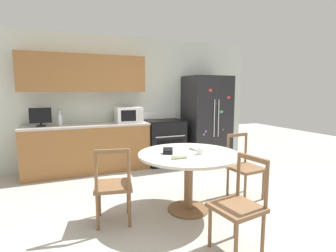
{
  "coord_description": "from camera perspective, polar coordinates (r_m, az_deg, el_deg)",
  "views": [
    {
      "loc": [
        -1.53,
        -2.74,
        1.52
      ],
      "look_at": [
        0.08,
        1.15,
        0.95
      ],
      "focal_mm": 28.0,
      "sensor_mm": 36.0,
      "label": 1
    }
  ],
  "objects": [
    {
      "name": "ground_plane",
      "position": [
        3.48,
        6.38,
        -18.18
      ],
      "size": [
        14.0,
        14.0,
        0.0
      ],
      "primitive_type": "plane",
      "color": "#B2ADA3"
    },
    {
      "name": "back_wall",
      "position": [
        5.47,
        -9.51,
        6.86
      ],
      "size": [
        5.2,
        0.44,
        2.6
      ],
      "color": "silver",
      "rests_on": "ground_plane"
    },
    {
      "name": "kitchen_counter",
      "position": [
        5.16,
        -16.97,
        -4.59
      ],
      "size": [
        2.27,
        0.64,
        0.9
      ],
      "color": "#936033",
      "rests_on": "ground_plane"
    },
    {
      "name": "refrigerator",
      "position": [
        5.79,
        8.36,
        1.61
      ],
      "size": [
        0.9,
        0.79,
        1.83
      ],
      "color": "black",
      "rests_on": "ground_plane"
    },
    {
      "name": "oven_range",
      "position": [
        5.48,
        -0.86,
        -3.36
      ],
      "size": [
        0.76,
        0.68,
        1.08
      ],
      "color": "black",
      "rests_on": "ground_plane"
    },
    {
      "name": "microwave",
      "position": [
        5.2,
        -8.6,
        2.43
      ],
      "size": [
        0.5,
        0.38,
        0.3
      ],
      "color": "white",
      "rests_on": "kitchen_counter"
    },
    {
      "name": "countertop_tv",
      "position": [
        5.08,
        -26.01,
        1.88
      ],
      "size": [
        0.36,
        0.16,
        0.32
      ],
      "color": "black",
      "rests_on": "kitchen_counter"
    },
    {
      "name": "counter_bottle",
      "position": [
        5.03,
        -22.42,
        1.3
      ],
      "size": [
        0.07,
        0.07,
        0.29
      ],
      "color": "silver",
      "rests_on": "kitchen_counter"
    },
    {
      "name": "dining_table",
      "position": [
        3.32,
        4.52,
        -8.16
      ],
      "size": [
        1.26,
        1.26,
        0.75
      ],
      "color": "beige",
      "rests_on": "ground_plane"
    },
    {
      "name": "dining_chair_near",
      "position": [
        2.67,
        15.18,
        -16.53
      ],
      "size": [
        0.48,
        0.48,
        0.9
      ],
      "rotation": [
        0.0,
        0.0,
        1.72
      ],
      "color": "brown",
      "rests_on": "ground_plane"
    },
    {
      "name": "dining_chair_right",
      "position": [
        3.92,
        16.27,
        -8.65
      ],
      "size": [
        0.46,
        0.46,
        0.9
      ],
      "rotation": [
        0.0,
        0.0,
        3.24
      ],
      "color": "brown",
      "rests_on": "ground_plane"
    },
    {
      "name": "dining_chair_left",
      "position": [
        3.13,
        -11.83,
        -12.72
      ],
      "size": [
        0.49,
        0.49,
        0.9
      ],
      "rotation": [
        0.0,
        0.0,
        6.09
      ],
      "color": "brown",
      "rests_on": "ground_plane"
    },
    {
      "name": "candle_glass",
      "position": [
        3.23,
        7.16,
        -5.51
      ],
      "size": [
        0.09,
        0.09,
        0.08
      ],
      "color": "silver",
      "rests_on": "dining_table"
    },
    {
      "name": "folded_napkin",
      "position": [
        3.0,
        2.52,
        -6.64
      ],
      "size": [
        0.18,
        0.07,
        0.05
      ],
      "color": "beige",
      "rests_on": "dining_table"
    },
    {
      "name": "wallet",
      "position": [
        3.23,
        -0.03,
        -5.57
      ],
      "size": [
        0.16,
        0.16,
        0.07
      ],
      "color": "black",
      "rests_on": "dining_table"
    },
    {
      "name": "mail_stack",
      "position": [
        3.46,
        7.37,
        -5.01
      ],
      "size": [
        0.25,
        0.32,
        0.02
      ],
      "color": "white",
      "rests_on": "dining_table"
    }
  ]
}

